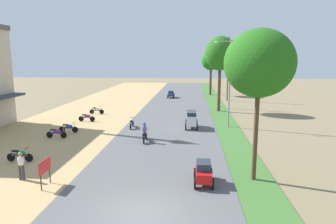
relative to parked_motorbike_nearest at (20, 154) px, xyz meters
name	(u,v)px	position (x,y,z in m)	size (l,w,h in m)	color
ground_plane	(142,215)	(9.15, -6.14, -0.55)	(180.00, 180.00, 0.00)	#7A6B4C
road_strip	(142,214)	(9.15, -6.14, -0.51)	(9.00, 140.00, 0.08)	#565659
median_strip	(273,220)	(14.85, -6.14, -0.52)	(2.40, 140.00, 0.06)	#3D6B2D
parked_motorbike_nearest	(20,154)	(0.00, 0.00, 0.00)	(1.80, 0.54, 0.94)	black
parked_motorbike_second	(57,132)	(-0.20, 5.99, 0.00)	(1.80, 0.54, 0.94)	black
parked_motorbike_third	(69,127)	(0.04, 7.96, 0.00)	(1.80, 0.54, 0.94)	black
parked_motorbike_fourth	(87,117)	(0.01, 12.94, 0.00)	(1.80, 0.54, 0.94)	black
parked_motorbike_fifth	(97,110)	(-0.28, 17.37, 0.00)	(1.80, 0.54, 0.94)	black
street_signboard	(45,168)	(3.56, -3.69, 0.55)	(0.06, 1.30, 1.50)	#262628
pedestrian_on_shoulder	(21,164)	(1.76, -2.88, 0.41)	(0.42, 0.34, 1.62)	#33333D
median_tree_nearest	(259,64)	(14.85, -1.78, 6.01)	(3.76, 3.76, 8.36)	#4C351E
median_tree_second	(220,54)	(14.75, 20.61, 6.79)	(3.78, 3.78, 9.50)	#4C351E
median_tree_third	(211,61)	(14.67, 37.77, 5.71)	(3.44, 3.44, 8.02)	#4C351E
streetlamp_near	(230,78)	(14.95, 11.62, 4.35)	(3.16, 0.20, 8.48)	gray
streetlamp_mid	(219,76)	(14.95, 23.48, 3.85)	(3.16, 0.20, 7.51)	gray
streetlamp_far	(211,68)	(14.95, 42.37, 4.28)	(3.16, 0.20, 8.34)	gray
utility_pole_near	(228,68)	(16.95, 30.68, 4.63)	(1.80, 0.20, 9.98)	brown
car_hatchback_red	(204,172)	(11.99, -2.64, 0.19)	(1.04, 2.00, 1.23)	red
car_van_white	(191,118)	(11.29, 10.63, 0.47)	(1.19, 2.41, 1.67)	silver
car_sedan_blue	(171,94)	(7.71, 33.12, 0.19)	(1.10, 2.26, 1.19)	navy
motorbike_foreground_rider	(145,133)	(7.51, 5.35, 0.30)	(0.54, 1.80, 1.66)	black
motorbike_ahead_second	(132,123)	(5.47, 10.23, 0.02)	(0.54, 1.80, 0.94)	black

